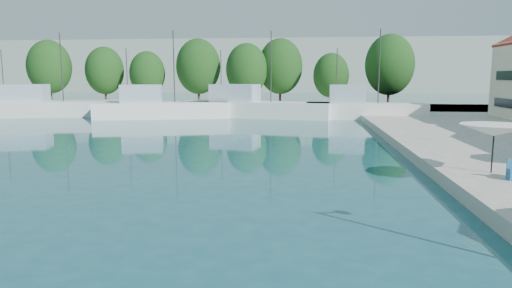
# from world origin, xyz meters

# --- Properties ---
(quay_far) EXTENTS (90.00, 16.00, 0.60)m
(quay_far) POSITION_xyz_m (-8.00, 67.00, 0.30)
(quay_far) COLOR gray
(quay_far) RESTS_ON ground
(hill_west) EXTENTS (180.00, 40.00, 16.00)m
(hill_west) POSITION_xyz_m (-30.00, 160.00, 8.00)
(hill_west) COLOR #909E93
(hill_west) RESTS_ON ground
(hill_east) EXTENTS (140.00, 40.00, 12.00)m
(hill_east) POSITION_xyz_m (40.00, 180.00, 6.00)
(hill_east) COLOR #909E93
(hill_east) RESTS_ON ground
(trawler_01) EXTENTS (19.19, 9.86, 10.20)m
(trawler_01) POSITION_xyz_m (-31.02, 54.33, 1.07)
(trawler_01) COLOR silver
(trawler_01) RESTS_ON ground
(trawler_02) EXTENTS (15.26, 7.50, 10.20)m
(trawler_02) POSITION_xyz_m (-16.62, 53.52, 1.07)
(trawler_02) COLOR white
(trawler_02) RESTS_ON ground
(trawler_03) EXTENTS (18.08, 7.84, 10.20)m
(trawler_03) POSITION_xyz_m (-6.15, 56.25, 1.07)
(trawler_03) COLOR silver
(trawler_03) RESTS_ON ground
(trawler_04) EXTENTS (13.29, 4.71, 10.20)m
(trawler_04) POSITION_xyz_m (6.29, 54.89, 1.07)
(trawler_04) COLOR silver
(trawler_04) RESTS_ON ground
(tree_01) EXTENTS (6.50, 6.50, 9.63)m
(tree_01) POSITION_xyz_m (-38.99, 69.70, 6.16)
(tree_01) COLOR #3F2B19
(tree_01) RESTS_ON quay_far
(tree_02) EXTENTS (5.86, 5.86, 8.67)m
(tree_02) POSITION_xyz_m (-31.12, 71.71, 5.61)
(tree_02) COLOR #3F2B19
(tree_02) RESTS_ON quay_far
(tree_03) EXTENTS (5.33, 5.33, 7.89)m
(tree_03) POSITION_xyz_m (-23.87, 70.50, 5.15)
(tree_03) COLOR #3F2B19
(tree_03) RESTS_ON quay_far
(tree_04) EXTENTS (6.53, 6.53, 9.67)m
(tree_04) POSITION_xyz_m (-15.95, 70.33, 6.18)
(tree_04) COLOR #3F2B19
(tree_04) RESTS_ON quay_far
(tree_05) EXTENTS (5.98, 5.98, 8.85)m
(tree_05) POSITION_xyz_m (-8.55, 69.02, 5.71)
(tree_05) COLOR #3F2B19
(tree_05) RESTS_ON quay_far
(tree_06) EXTENTS (6.54, 6.54, 9.68)m
(tree_06) POSITION_xyz_m (-3.86, 71.38, 6.18)
(tree_06) COLOR #3F2B19
(tree_06) RESTS_ON quay_far
(tree_07) EXTENTS (4.98, 4.98, 7.37)m
(tree_07) POSITION_xyz_m (3.44, 68.55, 4.85)
(tree_07) COLOR #3F2B19
(tree_07) RESTS_ON quay_far
(tree_08) EXTENTS (6.68, 6.68, 9.88)m
(tree_08) POSITION_xyz_m (11.33, 68.35, 6.30)
(tree_08) COLOR #3F2B19
(tree_08) RESTS_ON quay_far
(umbrella_white) EXTENTS (2.93, 2.93, 2.09)m
(umbrella_white) POSITION_xyz_m (8.14, 23.58, 2.44)
(umbrella_white) COLOR black
(umbrella_white) RESTS_ON quay_right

